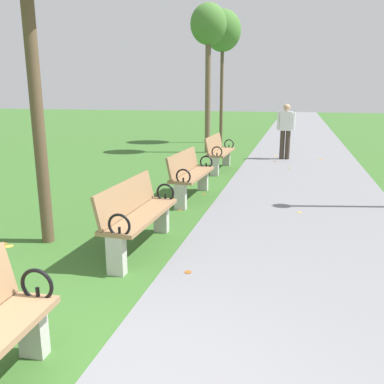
# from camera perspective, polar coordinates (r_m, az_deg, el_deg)

# --- Properties ---
(paved_walkway) EXTENTS (3.19, 44.00, 0.02)m
(paved_walkway) POSITION_cam_1_polar(r_m,az_deg,el_deg) (19.87, 14.87, 7.70)
(paved_walkway) COLOR slate
(paved_walkway) RESTS_ON ground
(park_bench_2) EXTENTS (0.51, 1.61, 0.90)m
(park_bench_2) POSITION_cam_1_polar(r_m,az_deg,el_deg) (5.24, -7.64, -3.07)
(park_bench_2) COLOR #93704C
(park_bench_2) RESTS_ON ground
(park_bench_3) EXTENTS (0.54, 1.62, 0.90)m
(park_bench_3) POSITION_cam_1_polar(r_m,az_deg,el_deg) (7.72, -0.27, 2.56)
(park_bench_3) COLOR #93704C
(park_bench_3) RESTS_ON ground
(park_bench_4) EXTENTS (0.52, 1.61, 0.90)m
(park_bench_4) POSITION_cam_1_polar(r_m,az_deg,el_deg) (10.60, 3.79, 5.65)
(park_bench_4) COLOR #93704C
(park_bench_4) RESTS_ON ground
(tree_2) EXTENTS (1.14, 1.14, 4.67)m
(tree_2) POSITION_cam_1_polar(r_m,az_deg,el_deg) (13.79, 2.31, 21.79)
(tree_2) COLOR brown
(tree_2) RESTS_ON ground
(tree_3) EXTENTS (1.39, 1.39, 4.98)m
(tree_3) POSITION_cam_1_polar(r_m,az_deg,el_deg) (16.52, 4.30, 21.41)
(tree_3) COLOR brown
(tree_3) RESTS_ON ground
(pedestrian_walking) EXTENTS (0.53, 0.24, 1.62)m
(pedestrian_walking) POSITION_cam_1_polar(r_m,az_deg,el_deg) (12.53, 12.96, 8.64)
(pedestrian_walking) COLOR #3D3328
(pedestrian_walking) RESTS_ON paved_walkway
(scattered_leaves) EXTENTS (5.57, 13.32, 0.02)m
(scattered_leaves) POSITION_cam_1_polar(r_m,az_deg,el_deg) (7.15, 2.48, -2.27)
(scattered_leaves) COLOR #BC842D
(scattered_leaves) RESTS_ON ground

